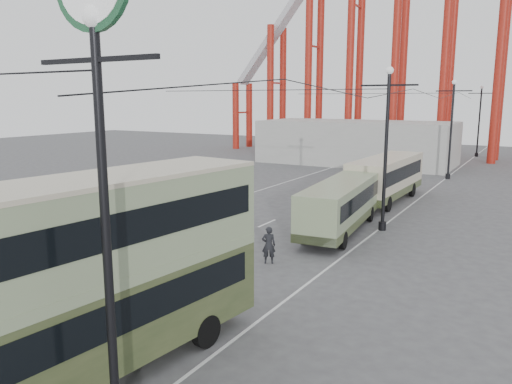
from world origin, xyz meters
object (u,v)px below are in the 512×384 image
Objects in this scene: lamp_post_near at (97,82)px; single_decker_cream at (386,177)px; pedestrian at (269,245)px; single_decker_green at (341,204)px; double_decker_bus at (98,268)px.

lamp_post_near reaches higher than single_decker_cream.
lamp_post_near reaches higher than pedestrian.
double_decker_bus is at bearing -96.01° from single_decker_green.
lamp_post_near is at bearing 72.53° from pedestrian.
single_decker_cream reaches higher than pedestrian.
single_decker_green is 9.83m from single_decker_cream.
single_decker_cream is 17.06m from pedestrian.
pedestrian is at bearing 103.02° from lamp_post_near.
double_decker_bus is at bearing 63.00° from pedestrian.
lamp_post_near is at bearing -84.21° from single_decker_cream.
single_decker_cream reaches higher than single_decker_green.
pedestrian is (-0.67, -17.01, -0.98)m from single_decker_cream.
single_decker_cream is at bearing 85.59° from single_decker_green.
single_decker_green is 5.89× the size of pedestrian.
single_decker_cream is (0.02, 27.71, -1.25)m from double_decker_bus.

